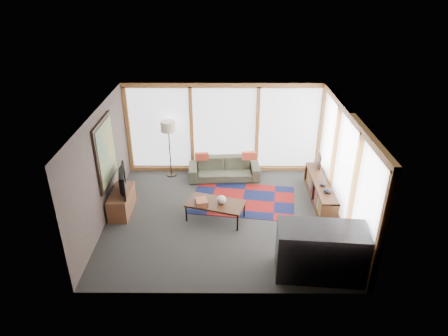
{
  "coord_description": "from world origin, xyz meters",
  "views": [
    {
      "loc": [
        0.04,
        -7.97,
        5.36
      ],
      "look_at": [
        0.0,
        0.4,
        1.1
      ],
      "focal_mm": 32.0,
      "sensor_mm": 36.0,
      "label": 1
    }
  ],
  "objects_px": {
    "floor_lamp": "(170,149)",
    "television": "(119,181)",
    "bar_counter": "(321,252)",
    "sofa": "(224,169)",
    "coffee_table": "(215,211)",
    "bookshelf": "(320,191)",
    "tv_console": "(122,202)"
  },
  "relations": [
    {
      "from": "coffee_table",
      "to": "television",
      "type": "relative_size",
      "value": 1.32
    },
    {
      "from": "coffee_table",
      "to": "bar_counter",
      "type": "xyz_separation_m",
      "value": [
        2.04,
        -1.87,
        0.31
      ]
    },
    {
      "from": "bookshelf",
      "to": "bar_counter",
      "type": "height_order",
      "value": "bar_counter"
    },
    {
      "from": "coffee_table",
      "to": "tv_console",
      "type": "bearing_deg",
      "value": 172.23
    },
    {
      "from": "floor_lamp",
      "to": "coffee_table",
      "type": "height_order",
      "value": "floor_lamp"
    },
    {
      "from": "tv_console",
      "to": "bar_counter",
      "type": "distance_m",
      "value": 4.84
    },
    {
      "from": "sofa",
      "to": "bookshelf",
      "type": "xyz_separation_m",
      "value": [
        2.43,
        -1.2,
        -0.01
      ]
    },
    {
      "from": "sofa",
      "to": "bar_counter",
      "type": "distance_m",
      "value": 4.33
    },
    {
      "from": "bookshelf",
      "to": "bar_counter",
      "type": "relative_size",
      "value": 1.31
    },
    {
      "from": "tv_console",
      "to": "bar_counter",
      "type": "xyz_separation_m",
      "value": [
        4.31,
        -2.18,
        0.25
      ]
    },
    {
      "from": "bookshelf",
      "to": "tv_console",
      "type": "xyz_separation_m",
      "value": [
        -4.9,
        -0.53,
        -0.0
      ]
    },
    {
      "from": "television",
      "to": "bar_counter",
      "type": "height_order",
      "value": "television"
    },
    {
      "from": "sofa",
      "to": "floor_lamp",
      "type": "height_order",
      "value": "floor_lamp"
    },
    {
      "from": "tv_console",
      "to": "sofa",
      "type": "bearing_deg",
      "value": 35.06
    },
    {
      "from": "floor_lamp",
      "to": "television",
      "type": "bearing_deg",
      "value": -117.0
    },
    {
      "from": "sofa",
      "to": "floor_lamp",
      "type": "bearing_deg",
      "value": 170.58
    },
    {
      "from": "bookshelf",
      "to": "tv_console",
      "type": "relative_size",
      "value": 2.0
    },
    {
      "from": "floor_lamp",
      "to": "television",
      "type": "relative_size",
      "value": 1.63
    },
    {
      "from": "sofa",
      "to": "coffee_table",
      "type": "xyz_separation_m",
      "value": [
        -0.19,
        -2.04,
        -0.07
      ]
    },
    {
      "from": "sofa",
      "to": "tv_console",
      "type": "distance_m",
      "value": 3.01
    },
    {
      "from": "bookshelf",
      "to": "television",
      "type": "distance_m",
      "value": 4.96
    },
    {
      "from": "floor_lamp",
      "to": "bookshelf",
      "type": "bearing_deg",
      "value": -19.04
    },
    {
      "from": "floor_lamp",
      "to": "bar_counter",
      "type": "bearing_deg",
      "value": -50.49
    },
    {
      "from": "television",
      "to": "bar_counter",
      "type": "xyz_separation_m",
      "value": [
        4.31,
        -2.2,
        -0.31
      ]
    },
    {
      "from": "floor_lamp",
      "to": "coffee_table",
      "type": "bearing_deg",
      "value": -59.11
    },
    {
      "from": "coffee_table",
      "to": "bookshelf",
      "type": "relative_size",
      "value": 0.61
    },
    {
      "from": "tv_console",
      "to": "television",
      "type": "xyz_separation_m",
      "value": [
        0.0,
        0.03,
        0.56
      ]
    },
    {
      "from": "tv_console",
      "to": "television",
      "type": "height_order",
      "value": "television"
    },
    {
      "from": "bar_counter",
      "to": "bookshelf",
      "type": "bearing_deg",
      "value": 82.61
    },
    {
      "from": "bookshelf",
      "to": "television",
      "type": "relative_size",
      "value": 2.17
    },
    {
      "from": "bookshelf",
      "to": "tv_console",
      "type": "distance_m",
      "value": 4.93
    },
    {
      "from": "floor_lamp",
      "to": "bar_counter",
      "type": "height_order",
      "value": "floor_lamp"
    }
  ]
}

